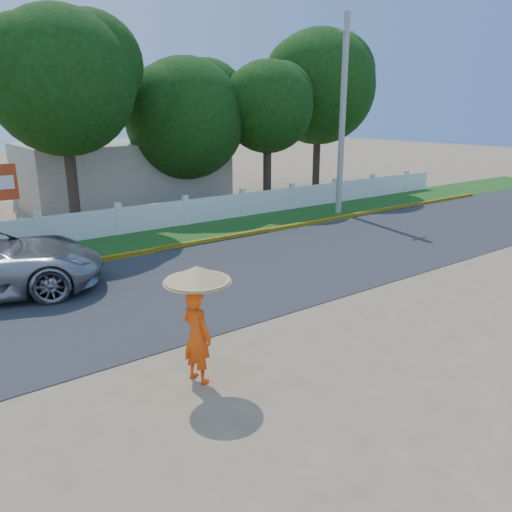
# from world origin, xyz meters

# --- Properties ---
(ground) EXTENTS (120.00, 120.00, 0.00)m
(ground) POSITION_xyz_m (0.00, 0.00, 0.00)
(ground) COLOR #9E8460
(ground) RESTS_ON ground
(road) EXTENTS (60.00, 7.00, 0.02)m
(road) POSITION_xyz_m (0.00, 4.50, 0.01)
(road) COLOR #38383A
(road) RESTS_ON ground
(grass_verge) EXTENTS (60.00, 3.50, 0.03)m
(grass_verge) POSITION_xyz_m (0.00, 9.75, 0.01)
(grass_verge) COLOR #2D601E
(grass_verge) RESTS_ON ground
(curb) EXTENTS (40.00, 0.18, 0.16)m
(curb) POSITION_xyz_m (0.00, 8.05, 0.08)
(curb) COLOR yellow
(curb) RESTS_ON ground
(fence) EXTENTS (40.00, 0.10, 1.10)m
(fence) POSITION_xyz_m (0.00, 11.20, 0.55)
(fence) COLOR silver
(fence) RESTS_ON ground
(building_near) EXTENTS (10.00, 6.00, 3.20)m
(building_near) POSITION_xyz_m (3.00, 18.00, 1.60)
(building_near) COLOR #B7AD99
(building_near) RESTS_ON ground
(utility_pole) EXTENTS (0.28, 0.28, 8.94)m
(utility_pole) POSITION_xyz_m (10.20, 9.13, 4.47)
(utility_pole) COLOR #979895
(utility_pole) RESTS_ON ground
(monk_with_parasol) EXTENTS (1.22, 1.22, 2.22)m
(monk_with_parasol) POSITION_xyz_m (-3.07, -0.39, 1.44)
(monk_with_parasol) COLOR #FF4E0D
(monk_with_parasol) RESTS_ON ground
(tree_row) EXTENTS (33.36, 8.07, 9.41)m
(tree_row) POSITION_xyz_m (5.14, 14.46, 5.26)
(tree_row) COLOR #473828
(tree_row) RESTS_ON ground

